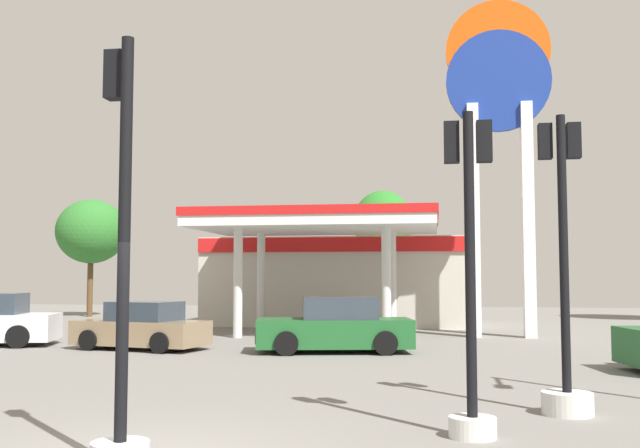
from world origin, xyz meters
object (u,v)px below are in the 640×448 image
traffic_signal_0 (121,321)px  tree_1 (383,223)px  traffic_signal_1 (565,317)px  traffic_signal_3 (470,297)px  car_2 (335,327)px  car_0 (141,328)px  tree_0 (91,232)px  station_pole_sign (499,122)px

traffic_signal_0 → tree_1: bearing=88.2°
traffic_signal_1 → traffic_signal_3: (-1.52, -1.85, 0.35)m
traffic_signal_0 → tree_1: size_ratio=0.75×
car_2 → traffic_signal_3: traffic_signal_3 is taller
car_0 → traffic_signal_0: 13.70m
traffic_signal_3 → tree_0: tree_0 is taller
traffic_signal_0 → tree_0: tree_0 is taller
traffic_signal_0 → traffic_signal_1: 6.83m
car_2 → tree_1: size_ratio=0.71×
station_pole_sign → tree_0: (-20.69, 10.50, -3.08)m
traffic_signal_0 → station_pole_sign: bearing=72.8°
station_pole_sign → traffic_signal_0: (-5.80, -18.75, -6.02)m
car_2 → traffic_signal_1: (4.80, -8.70, 0.79)m
car_2 → tree_0: bearing=133.4°
car_0 → tree_1: bearing=69.8°
traffic_signal_0 → tree_0: 32.95m
traffic_signal_1 → tree_1: tree_1 is taller
traffic_signal_0 → traffic_signal_3: bearing=29.7°
traffic_signal_0 → car_0: bearing=111.7°
car_0 → traffic_signal_0: traffic_signal_0 is taller
station_pole_sign → car_0: bearing=-150.8°
car_0 → traffic_signal_3: traffic_signal_3 is taller
traffic_signal_3 → traffic_signal_0: bearing=-150.3°
car_0 → car_2: size_ratio=0.90×
car_0 → traffic_signal_1: traffic_signal_1 is taller
traffic_signal_0 → tree_0: (-14.89, 29.25, 2.94)m
traffic_signal_3 → car_2: bearing=107.2°
tree_0 → tree_1: 15.79m
traffic_signal_3 → station_pole_sign: bearing=83.6°
traffic_signal_0 → traffic_signal_1: bearing=36.9°
traffic_signal_0 → tree_1: 29.01m
station_pole_sign → tree_1: 11.55m
traffic_signal_1 → traffic_signal_3: 2.42m
traffic_signal_0 → tree_1: tree_1 is taller
traffic_signal_3 → traffic_signal_1: bearing=50.6°
car_2 → tree_0: size_ratio=0.73×
car_2 → traffic_signal_0: bearing=-93.0°
car_0 → traffic_signal_1: size_ratio=0.89×
car_2 → tree_1: 16.54m
car_0 → tree_0: tree_0 is taller
traffic_signal_0 → traffic_signal_1: size_ratio=1.04×
car_0 → traffic_signal_1: bearing=-39.3°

